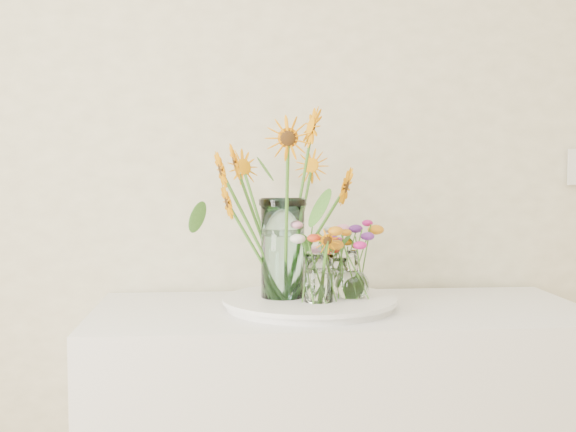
# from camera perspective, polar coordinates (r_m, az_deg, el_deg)

# --- Properties ---
(tray) EXTENTS (0.47, 0.47, 0.02)m
(tray) POSITION_cam_1_polar(r_m,az_deg,el_deg) (2.06, 1.72, -6.95)
(tray) COLOR white
(tray) RESTS_ON counter
(mason_jar) EXTENTS (0.13, 0.13, 0.29)m
(mason_jar) POSITION_cam_1_polar(r_m,az_deg,el_deg) (2.05, -0.42, -2.58)
(mason_jar) COLOR #A7D9D3
(mason_jar) RESTS_ON tray
(sunflower_bouquet) EXTENTS (0.70, 0.70, 0.54)m
(sunflower_bouquet) POSITION_cam_1_polar(r_m,az_deg,el_deg) (2.04, -0.43, 1.00)
(sunflower_bouquet) COLOR orange
(sunflower_bouquet) RESTS_ON tray
(small_vase_a) EXTENTS (0.11, 0.11, 0.14)m
(small_vase_a) POSITION_cam_1_polar(r_m,az_deg,el_deg) (1.99, 2.45, -4.99)
(small_vase_a) COLOR white
(small_vase_a) RESTS_ON tray
(wildflower_posy_a) EXTENTS (0.20, 0.20, 0.23)m
(wildflower_posy_a) POSITION_cam_1_polar(r_m,az_deg,el_deg) (1.98, 2.45, -3.70)
(wildflower_posy_a) COLOR orange
(wildflower_posy_a) RESTS_ON tray
(small_vase_b) EXTENTS (0.11, 0.11, 0.14)m
(small_vase_b) POSITION_cam_1_polar(r_m,az_deg,el_deg) (2.06, 5.09, -4.67)
(small_vase_b) COLOR white
(small_vase_b) RESTS_ON tray
(wildflower_posy_b) EXTENTS (0.21, 0.21, 0.23)m
(wildflower_posy_b) POSITION_cam_1_polar(r_m,az_deg,el_deg) (2.05, 5.10, -3.42)
(wildflower_posy_b) COLOR orange
(wildflower_posy_b) RESTS_ON tray
(small_vase_c) EXTENTS (0.08, 0.08, 0.11)m
(small_vase_c) POSITION_cam_1_polar(r_m,az_deg,el_deg) (2.14, 3.86, -4.73)
(small_vase_c) COLOR white
(small_vase_c) RESTS_ON tray
(wildflower_posy_c) EXTENTS (0.19, 0.19, 0.20)m
(wildflower_posy_c) POSITION_cam_1_polar(r_m,az_deg,el_deg) (2.14, 3.86, -3.54)
(wildflower_posy_c) COLOR orange
(wildflower_posy_c) RESTS_ON tray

